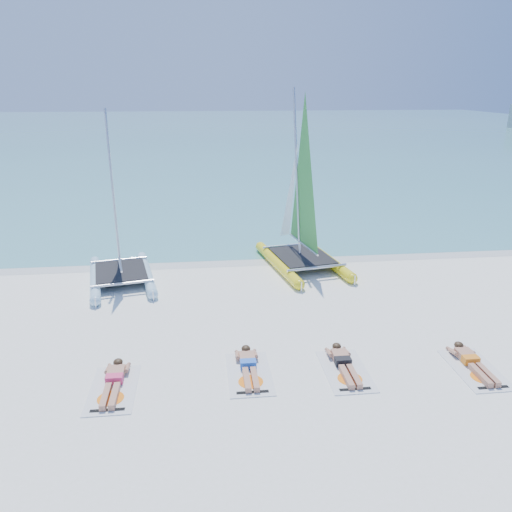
# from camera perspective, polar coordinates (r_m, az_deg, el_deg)

# --- Properties ---
(ground) EXTENTS (140.00, 140.00, 0.00)m
(ground) POSITION_cam_1_polar(r_m,az_deg,el_deg) (13.74, -2.43, -8.16)
(ground) COLOR white
(ground) RESTS_ON ground
(sea) EXTENTS (140.00, 115.00, 0.01)m
(sea) POSITION_cam_1_polar(r_m,az_deg,el_deg) (75.47, -5.93, 14.10)
(sea) COLOR #75C3BE
(sea) RESTS_ON ground
(wet_sand_strip) EXTENTS (140.00, 1.40, 0.01)m
(wet_sand_strip) POSITION_cam_1_polar(r_m,az_deg,el_deg) (18.79, -3.62, -0.52)
(wet_sand_strip) COLOR silver
(wet_sand_strip) RESTS_ON ground
(catamaran_blue) EXTENTS (2.77, 4.52, 5.75)m
(catamaran_blue) POSITION_cam_1_polar(r_m,az_deg,el_deg) (17.00, -15.60, 2.75)
(catamaran_blue) COLOR #A9CEDE
(catamaran_blue) RESTS_ON ground
(catamaran_yellow) EXTENTS (3.07, 5.17, 6.41)m
(catamaran_yellow) POSITION_cam_1_polar(r_m,az_deg,el_deg) (18.14, 4.90, 5.38)
(catamaran_yellow) COLOR yellow
(catamaran_yellow) RESTS_ON ground
(towel_a) EXTENTS (1.00, 1.85, 0.02)m
(towel_a) POSITION_cam_1_polar(r_m,az_deg,el_deg) (11.61, -16.00, -14.44)
(towel_a) COLOR white
(towel_a) RESTS_ON ground
(sunbather_a) EXTENTS (0.37, 1.73, 0.26)m
(sunbather_a) POSITION_cam_1_polar(r_m,az_deg,el_deg) (11.71, -15.91, -13.48)
(sunbather_a) COLOR tan
(sunbather_a) RESTS_ON towel_a
(towel_b) EXTENTS (1.00, 1.85, 0.02)m
(towel_b) POSITION_cam_1_polar(r_m,az_deg,el_deg) (11.71, -0.79, -13.29)
(towel_b) COLOR white
(towel_b) RESTS_ON ground
(sunbather_b) EXTENTS (0.37, 1.73, 0.26)m
(sunbather_b) POSITION_cam_1_polar(r_m,az_deg,el_deg) (11.81, -0.88, -12.35)
(sunbather_b) COLOR tan
(sunbather_b) RESTS_ON towel_b
(towel_c) EXTENTS (1.00, 1.85, 0.02)m
(towel_c) POSITION_cam_1_polar(r_m,az_deg,el_deg) (11.98, 10.19, -12.79)
(towel_c) COLOR white
(towel_c) RESTS_ON ground
(sunbather_c) EXTENTS (0.37, 1.73, 0.26)m
(sunbather_c) POSITION_cam_1_polar(r_m,az_deg,el_deg) (12.08, 9.96, -11.89)
(sunbather_c) COLOR tan
(sunbather_c) RESTS_ON towel_c
(towel_d) EXTENTS (1.00, 1.85, 0.02)m
(towel_d) POSITION_cam_1_polar(r_m,az_deg,el_deg) (12.90, 23.75, -11.77)
(towel_d) COLOR white
(towel_d) RESTS_ON ground
(sunbather_d) EXTENTS (0.37, 1.73, 0.26)m
(sunbather_d) POSITION_cam_1_polar(r_m,az_deg,el_deg) (12.99, 23.40, -10.95)
(sunbather_d) COLOR tan
(sunbather_d) RESTS_ON towel_d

